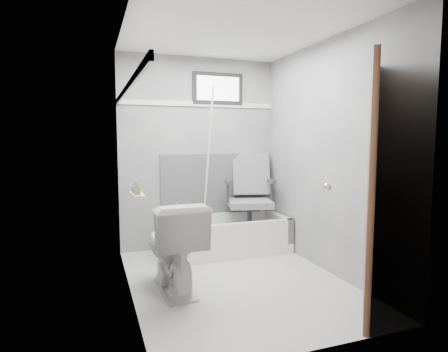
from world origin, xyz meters
name	(u,v)px	position (x,y,z in m)	size (l,w,h in m)	color
floor	(236,281)	(0.00, 0.00, 0.00)	(2.60, 2.60, 0.00)	silver
ceiling	(237,28)	(0.00, 0.00, 2.40)	(2.60, 2.60, 0.00)	silver
wall_back	(199,153)	(0.00, 1.30, 1.20)	(2.00, 0.02, 2.40)	slate
wall_front	(313,169)	(0.00, -1.30, 1.20)	(2.00, 0.02, 2.40)	slate
wall_left	(128,161)	(-1.00, 0.00, 1.20)	(0.02, 2.60, 2.40)	slate
wall_right	(326,157)	(1.00, 0.00, 1.20)	(0.02, 2.60, 2.40)	slate
bathtub	(226,235)	(0.23, 0.93, 0.21)	(1.50, 0.70, 0.42)	white
office_chair	(250,197)	(0.56, 0.97, 0.66)	(0.63, 0.63, 1.08)	slate
toilet	(173,246)	(-0.62, -0.01, 0.41)	(0.47, 0.84, 0.82)	white
door	(428,193)	(0.98, -1.28, 1.00)	(0.78, 0.78, 2.00)	brown
window	(218,89)	(0.25, 1.29, 2.02)	(0.66, 0.04, 0.40)	black
backerboard	(218,184)	(0.25, 1.29, 0.80)	(1.50, 0.02, 0.78)	#4C4C4F
trim_back	(199,104)	(0.00, 1.29, 1.82)	(2.00, 0.02, 0.06)	white
trim_left	(128,87)	(-0.99, 0.00, 1.82)	(0.02, 2.60, 0.06)	white
pole	(208,166)	(0.04, 1.06, 1.05)	(0.02, 0.02, 1.95)	white
shelf	(137,195)	(-0.93, -0.01, 0.90)	(0.10, 0.32, 0.03)	silver
soap_bottle_a	(137,189)	(-0.94, -0.09, 0.97)	(0.05, 0.05, 0.10)	olive
soap_bottle_b	(135,187)	(-0.94, 0.05, 0.96)	(0.07, 0.07, 0.09)	slate
faucet	(185,205)	(-0.20, 1.27, 0.55)	(0.26, 0.10, 0.16)	silver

